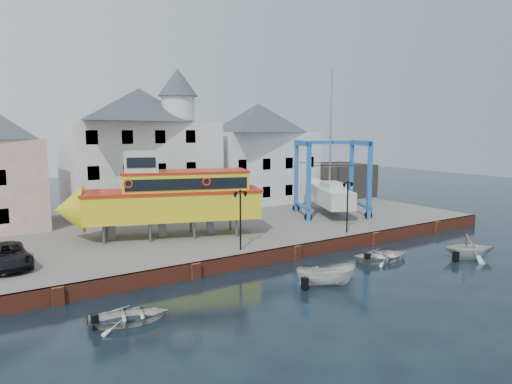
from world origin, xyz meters
TOP-DOWN VIEW (x-y plane):
  - ground at (0.00, 0.00)m, footprint 140.00×140.00m
  - hardstanding at (0.00, 11.00)m, footprint 44.00×22.00m
  - quay_wall at (-0.00, 0.10)m, footprint 44.00×0.47m
  - building_white_main at (-4.87, 18.39)m, footprint 14.00×8.30m
  - building_white_right at (9.00, 19.00)m, footprint 12.00×8.00m
  - shed_dark at (19.00, 17.00)m, footprint 8.00×7.00m
  - lamp_post_left at (-4.00, 1.20)m, footprint 1.12×0.32m
  - lamp_post_right at (6.00, 1.20)m, footprint 1.12×0.32m
  - tour_boat at (-7.10, 7.75)m, footprint 15.63×8.33m
  - travel_lift at (10.34, 8.35)m, footprint 7.97×9.35m
  - van at (-17.90, 5.42)m, footprint 2.66×5.24m
  - motorboat_a at (-1.96, -5.32)m, footprint 3.77×2.97m
  - motorboat_b at (4.98, -3.57)m, footprint 4.60×3.62m
  - motorboat_c at (10.60, -6.57)m, footprint 4.68×4.51m
  - motorboat_d at (-13.50, -4.18)m, footprint 4.31×3.49m

SIDE VIEW (x-z plane):
  - ground at x=0.00m, z-range 0.00..0.00m
  - motorboat_a at x=-1.96m, z-range -0.69..0.69m
  - motorboat_b at x=4.98m, z-range -0.43..0.43m
  - motorboat_c at x=10.60m, z-range -0.94..0.94m
  - motorboat_d at x=-13.50m, z-range -0.39..0.39m
  - hardstanding at x=0.00m, z-range 0.00..1.00m
  - quay_wall at x=0.00m, z-range 0.00..1.00m
  - van at x=-17.90m, z-range 1.00..2.42m
  - shed_dark at x=19.00m, z-range 1.00..5.00m
  - travel_lift at x=10.34m, z-range -3.63..10.27m
  - tour_boat at x=-7.10m, z-range 0.81..7.46m
  - lamp_post_left at x=-4.00m, z-range 2.07..6.27m
  - lamp_post_right at x=6.00m, z-range 2.07..6.27m
  - building_white_right at x=9.00m, z-range 1.00..12.20m
  - building_white_main at x=-4.87m, z-range 0.34..14.34m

